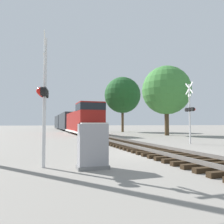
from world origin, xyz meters
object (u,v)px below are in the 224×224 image
tree_mid_background (123,95)px  crossing_signal_far (190,110)px  tree_far_right (166,90)px  crossing_signal_near (44,94)px  relay_cabinet (93,147)px  freight_train (68,122)px

tree_mid_background → crossing_signal_far: bearing=-98.8°
crossing_signal_far → tree_far_right: 12.49m
crossing_signal_near → crossing_signal_far: 12.24m
crossing_signal_far → relay_cabinet: 11.42m
freight_train → relay_cabinet: freight_train is taller
freight_train → crossing_signal_far: (5.03, -34.90, 0.61)m
freight_train → tree_far_right: 26.19m
freight_train → relay_cabinet: size_ratio=33.26×
tree_mid_background → tree_far_right: bearing=-85.1°
crossing_signal_near → relay_cabinet: crossing_signal_near is taller
freight_train → relay_cabinet: bearing=-95.6°
crossing_signal_near → tree_far_right: (15.59, 16.92, 3.35)m
crossing_signal_far → freight_train: bearing=9.5°
tree_mid_background → relay_cabinet: bearing=-112.6°
relay_cabinet → tree_mid_background: (12.86, 30.88, 6.16)m
freight_train → crossing_signal_far: 35.27m
relay_cabinet → tree_mid_background: tree_mid_background is taller
crossing_signal_near → tree_mid_background: size_ratio=0.46×
tree_far_right → tree_mid_background: bearing=94.9°
freight_train → crossing_signal_near: crossing_signal_near is taller
crossing_signal_far → tree_mid_background: bearing=-7.6°
tree_far_right → tree_mid_background: size_ratio=0.89×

